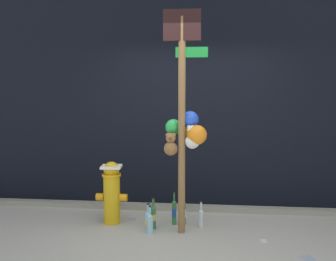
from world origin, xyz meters
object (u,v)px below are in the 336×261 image
(bottle_2, at_px, (153,216))
(bottle_3, at_px, (148,221))
(bottle_1, at_px, (150,223))
(bottle_5, at_px, (201,217))
(bottle_4, at_px, (183,212))
(memorial_post, at_px, (185,116))
(bottle_0, at_px, (174,212))
(fire_hydrant, at_px, (112,191))

(bottle_2, xyz_separation_m, bottle_3, (-0.05, -0.09, -0.03))
(bottle_1, distance_m, bottle_5, 0.67)
(bottle_1, distance_m, bottle_4, 0.54)
(memorial_post, height_order, bottle_1, memorial_post)
(bottle_3, height_order, bottle_5, bottle_3)
(bottle_1, xyz_separation_m, bottle_5, (0.61, 0.29, -0.00))
(bottle_0, xyz_separation_m, bottle_5, (0.35, -0.06, -0.04))
(memorial_post, bearing_deg, bottle_4, 97.69)
(bottle_0, relative_size, bottle_4, 1.05)
(fire_hydrant, relative_size, bottle_2, 2.09)
(memorial_post, xyz_separation_m, bottle_5, (0.19, 0.18, -1.29))
(bottle_2, bearing_deg, bottle_5, 11.26)
(bottle_0, height_order, bottle_2, bottle_0)
(memorial_post, xyz_separation_m, bottle_2, (-0.40, 0.06, -1.27))
(memorial_post, distance_m, fire_hydrant, 1.41)
(memorial_post, distance_m, bottle_4, 1.29)
(fire_hydrant, bearing_deg, bottle_2, -14.32)
(bottle_5, bearing_deg, bottle_0, 170.67)
(memorial_post, height_order, fire_hydrant, memorial_post)
(bottle_0, relative_size, bottle_1, 1.26)
(fire_hydrant, xyz_separation_m, bottle_0, (0.82, 0.03, -0.26))
(fire_hydrant, xyz_separation_m, bottle_1, (0.56, -0.32, -0.30))
(bottle_2, relative_size, bottle_4, 0.95)
(bottle_0, bearing_deg, bottle_3, -138.41)
(bottle_2, xyz_separation_m, bottle_4, (0.36, 0.21, 0.00))
(bottle_1, xyz_separation_m, bottle_4, (0.38, 0.38, 0.03))
(bottle_3, bearing_deg, bottle_1, -67.80)
(bottle_1, bearing_deg, bottle_4, 45.22)
(memorial_post, xyz_separation_m, fire_hydrant, (-0.97, 0.21, -1.00))
(bottle_1, height_order, bottle_2, bottle_2)
(memorial_post, distance_m, bottle_2, 1.33)
(bottle_4, bearing_deg, bottle_3, -144.75)
(bottle_1, distance_m, bottle_2, 0.18)
(bottle_4, bearing_deg, fire_hydrant, -176.37)
(bottle_0, bearing_deg, bottle_5, -9.33)
(memorial_post, relative_size, bottle_5, 7.97)
(bottle_0, distance_m, bottle_4, 0.12)
(fire_hydrant, xyz_separation_m, bottle_3, (0.52, -0.23, -0.30))
(memorial_post, xyz_separation_m, bottle_0, (-0.15, 0.24, -1.25))
(bottle_0, distance_m, bottle_1, 0.44)
(memorial_post, bearing_deg, bottle_3, -176.89)
(memorial_post, distance_m, bottle_5, 1.32)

